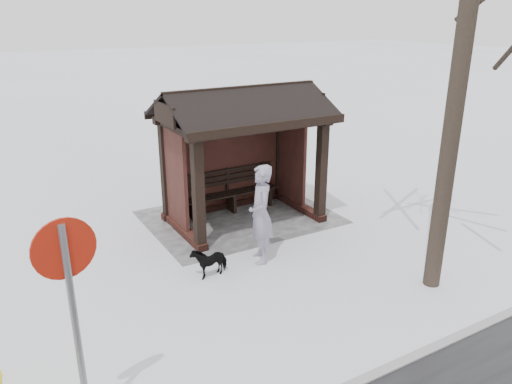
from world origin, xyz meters
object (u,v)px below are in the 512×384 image
bus_shelter (240,127)px  dog (209,261)px  road_sign (70,286)px  pedestrian (261,214)px

bus_shelter → dog: bus_shelter is taller
bus_shelter → road_sign: bearing=45.7°
dog → road_sign: size_ratio=0.25×
bus_shelter → pedestrian: bearing=72.0°
pedestrian → dog: pedestrian is taller
pedestrian → road_sign: (3.84, 2.56, 0.90)m
bus_shelter → road_sign: size_ratio=1.37×
pedestrian → road_sign: road_sign is taller
pedestrian → dog: size_ratio=2.88×
bus_shelter → pedestrian: (0.67, 2.06, -1.20)m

